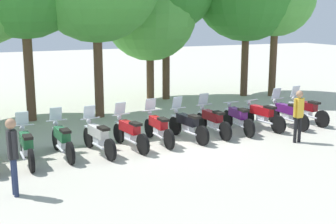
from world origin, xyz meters
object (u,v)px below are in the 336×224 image
at_px(motorcycle_6, 187,124).
at_px(person_1, 298,112).
at_px(motorcycle_5, 158,127).
at_px(person_0, 13,150).
at_px(motorcycle_2, 62,139).
at_px(motorcycle_11, 306,110).
at_px(motorcycle_1, 26,145).
at_px(motorcycle_3, 98,137).
at_px(motorcycle_8, 238,118).
at_px(motorcycle_10, 287,113).
at_px(tree_4, 150,14).
at_px(motorcycle_4, 130,132).
at_px(motorcycle_7, 212,120).
at_px(motorcycle_9, 262,115).

distance_m(motorcycle_6, person_1, 3.61).
bearing_deg(motorcycle_5, person_0, 118.62).
xyz_separation_m(motorcycle_2, motorcycle_11, (9.34, 0.38, 0.00)).
height_order(motorcycle_1, motorcycle_2, same).
xyz_separation_m(motorcycle_1, motorcycle_3, (2.07, 0.08, 0.00)).
height_order(motorcycle_1, motorcycle_8, motorcycle_1).
distance_m(motorcycle_10, tree_4, 8.27).
bearing_deg(person_1, motorcycle_4, 73.07).
distance_m(motorcycle_2, motorcycle_8, 6.24).
bearing_deg(motorcycle_3, motorcycle_2, 72.74).
xyz_separation_m(motorcycle_5, motorcycle_6, (1.03, -0.04, 0.00)).
height_order(motorcycle_4, person_0, person_0).
distance_m(motorcycle_4, tree_4, 8.86).
distance_m(motorcycle_8, person_1, 2.26).
distance_m(motorcycle_5, person_0, 5.45).
distance_m(motorcycle_1, motorcycle_11, 10.40).
bearing_deg(tree_4, motorcycle_3, -122.30).
height_order(motorcycle_7, motorcycle_8, motorcycle_7).
distance_m(motorcycle_2, motorcycle_6, 4.15).
bearing_deg(person_1, motorcycle_6, 60.69).
distance_m(motorcycle_2, motorcycle_7, 5.20).
bearing_deg(motorcycle_7, motorcycle_4, 93.50).
relative_size(motorcycle_1, motorcycle_3, 1.00).
xyz_separation_m(motorcycle_4, motorcycle_8, (4.16, 0.34, -0.01)).
relative_size(motorcycle_1, motorcycle_6, 1.00).
distance_m(motorcycle_2, motorcycle_4, 2.07).
xyz_separation_m(motorcycle_5, person_1, (4.14, -1.81, 0.49)).
height_order(motorcycle_6, motorcycle_11, same).
bearing_deg(motorcycle_1, person_1, -100.34).
relative_size(motorcycle_11, person_1, 1.28).
distance_m(motorcycle_9, person_0, 9.32).
bearing_deg(motorcycle_5, person_1, -114.84).
xyz_separation_m(motorcycle_1, motorcycle_5, (4.15, 0.40, 0.00)).
distance_m(motorcycle_6, motorcycle_7, 1.06).
xyz_separation_m(motorcycle_3, person_0, (-2.63, -2.36, 0.57)).
xyz_separation_m(motorcycle_5, person_0, (-4.71, -2.69, 0.57)).
bearing_deg(motorcycle_3, motorcycle_4, -91.20).
bearing_deg(motorcycle_11, tree_4, 23.65).
bearing_deg(motorcycle_6, motorcycle_4, 85.60).
distance_m(motorcycle_3, motorcycle_7, 4.18).
bearing_deg(motorcycle_11, person_0, 100.51).
height_order(motorcycle_10, person_0, person_0).
relative_size(motorcycle_4, motorcycle_9, 1.00).
height_order(motorcycle_4, motorcycle_5, same).
xyz_separation_m(motorcycle_8, motorcycle_9, (1.03, 0.01, 0.00)).
relative_size(motorcycle_9, motorcycle_10, 0.99).
relative_size(motorcycle_2, motorcycle_10, 1.00).
bearing_deg(motorcycle_7, motorcycle_1, 92.40).
relative_size(motorcycle_3, motorcycle_5, 1.00).
relative_size(motorcycle_2, motorcycle_4, 1.01).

